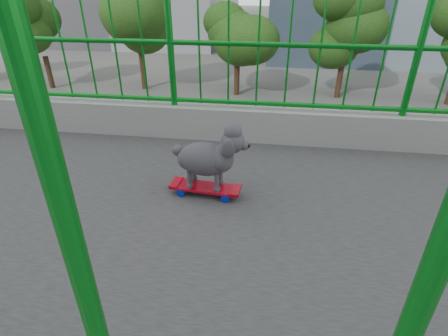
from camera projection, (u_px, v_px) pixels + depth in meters
name	position (u px, v px, depth m)	size (l,w,h in m)	color
road	(290.00, 176.00, 16.52)	(18.00, 90.00, 0.02)	black
street_trees	(306.00, 34.00, 25.39)	(5.30, 60.40, 7.26)	black
skateboard	(205.00, 188.00, 2.39)	(0.19, 0.50, 0.07)	red
poodle	(208.00, 157.00, 2.26)	(0.25, 0.52, 0.44)	#2B282D
car_0	(253.00, 269.00, 10.27)	(1.70, 4.24, 1.44)	silver
car_3	(307.00, 142.00, 18.33)	(1.91, 4.69, 1.36)	black
car_4	(319.00, 119.00, 20.93)	(1.90, 4.73, 1.61)	#99999E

